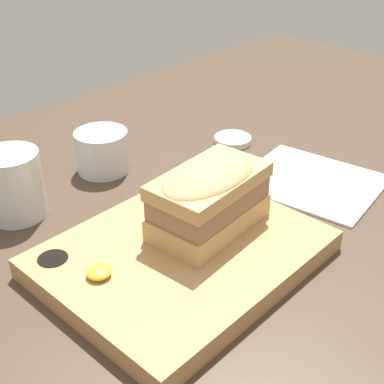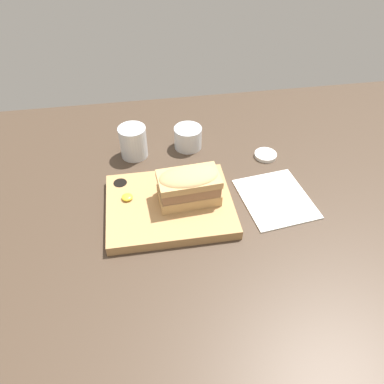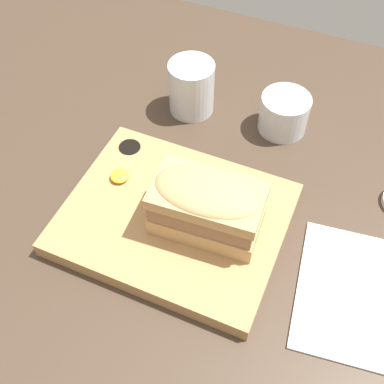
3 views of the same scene
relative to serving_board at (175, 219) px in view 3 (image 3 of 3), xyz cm
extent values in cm
cube|color=#423326|center=(-0.02, -5.72, -2.31)|extent=(191.80, 121.40, 2.00)
cube|color=tan|center=(0.09, -0.07, -0.01)|extent=(30.78, 24.71, 2.60)
cylinder|color=black|center=(-11.84, 8.83, 0.71)|extent=(3.46, 3.46, 1.30)
cube|color=tan|center=(4.84, 0.10, 2.78)|extent=(15.14, 9.33, 2.98)
cube|color=#936B4C|center=(4.84, 0.10, 5.62)|extent=(14.53, 8.96, 2.70)
cube|color=tan|center=(4.84, 0.10, 7.86)|extent=(15.14, 9.33, 1.79)
ellipsoid|color=tan|center=(4.84, 0.10, 8.61)|extent=(14.84, 9.15, 2.68)
ellipsoid|color=yellow|center=(-10.17, 2.59, 1.85)|extent=(2.75, 2.75, 1.10)
cylinder|color=silver|center=(-7.60, 23.61, 3.31)|extent=(7.79, 7.79, 9.23)
cylinder|color=silver|center=(-7.60, 23.61, 0.97)|extent=(6.85, 6.85, 4.16)
cylinder|color=silver|center=(8.42, 25.22, 1.92)|extent=(8.14, 8.14, 6.46)
cylinder|color=#5B141E|center=(8.42, 25.22, 1.50)|extent=(7.32, 7.32, 5.22)
cube|color=white|center=(27.19, -0.80, -1.11)|extent=(18.94, 21.12, 0.40)
camera|label=1|loc=(-36.10, -35.43, 38.46)|focal=50.00mm
camera|label=2|loc=(-4.82, -65.27, 65.88)|focal=35.00mm
camera|label=3|loc=(17.80, -35.07, 56.79)|focal=45.00mm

